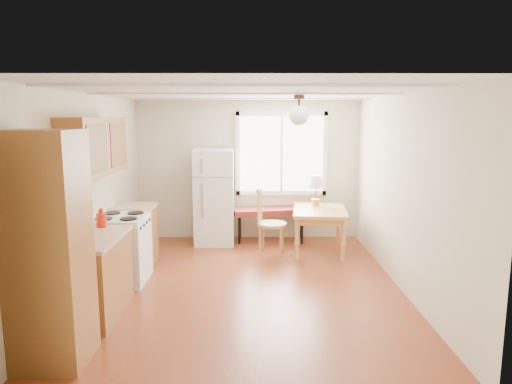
{
  "coord_description": "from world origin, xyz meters",
  "views": [
    {
      "loc": [
        0.1,
        -5.72,
        2.2
      ],
      "look_at": [
        0.13,
        0.66,
        1.15
      ],
      "focal_mm": 32.0,
      "sensor_mm": 36.0,
      "label": 1
    }
  ],
  "objects_px": {
    "dining_table": "(320,215)",
    "bench": "(270,212)",
    "refrigerator": "(214,197)",
    "chair": "(265,216)"
  },
  "relations": [
    {
      "from": "dining_table",
      "to": "bench",
      "type": "bearing_deg",
      "value": 148.18
    },
    {
      "from": "refrigerator",
      "to": "chair",
      "type": "distance_m",
      "value": 1.11
    },
    {
      "from": "chair",
      "to": "dining_table",
      "type": "bearing_deg",
      "value": 18.5
    },
    {
      "from": "dining_table",
      "to": "chair",
      "type": "bearing_deg",
      "value": -165.08
    },
    {
      "from": "dining_table",
      "to": "chair",
      "type": "relative_size",
      "value": 1.12
    },
    {
      "from": "refrigerator",
      "to": "dining_table",
      "type": "bearing_deg",
      "value": -17.98
    },
    {
      "from": "bench",
      "to": "chair",
      "type": "height_order",
      "value": "chair"
    },
    {
      "from": "refrigerator",
      "to": "chair",
      "type": "relative_size",
      "value": 1.51
    },
    {
      "from": "refrigerator",
      "to": "chair",
      "type": "height_order",
      "value": "refrigerator"
    },
    {
      "from": "refrigerator",
      "to": "chair",
      "type": "bearing_deg",
      "value": -38.27
    }
  ]
}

